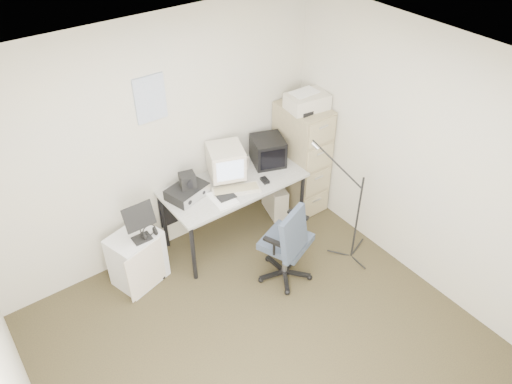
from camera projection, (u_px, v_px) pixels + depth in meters
floor at (269, 352)px, 4.42m from camera, size 3.60×3.60×0.01m
ceiling at (276, 94)px, 2.90m from camera, size 3.60×3.60×0.01m
wall_back at (158, 145)px, 4.81m from camera, size 3.60×0.02×2.50m
wall_left at (20, 381)px, 2.81m from camera, size 0.02×3.60×2.50m
wall_right at (429, 167)px, 4.50m from camera, size 0.02×3.60×2.50m
wall_calendar at (150, 99)px, 4.49m from camera, size 0.30×0.02×0.44m
filing_cabinet at (301, 158)px, 5.71m from camera, size 0.40×0.60×1.30m
printer at (307, 101)px, 5.25m from camera, size 0.46×0.35×0.17m
desk at (235, 210)px, 5.42m from camera, size 1.50×0.70×0.73m
crt_monitor at (226, 164)px, 5.13m from camera, size 0.45×0.46×0.39m
crt_tv at (268, 151)px, 5.41m from camera, size 0.43×0.44×0.30m
desk_speaker at (245, 163)px, 5.36m from camera, size 0.10×0.10×0.14m
keyboard at (236, 190)px, 5.08m from camera, size 0.52×0.34×0.03m
mouse at (265, 180)px, 5.20m from camera, size 0.08×0.12×0.03m
radio_receiver at (187, 191)px, 4.98m from camera, size 0.45×0.38×0.11m
radio_speaker at (188, 180)px, 4.91m from camera, size 0.18×0.17×0.15m
papers at (223, 199)px, 4.96m from camera, size 0.24×0.32×0.02m
pc_tower at (275, 199)px, 5.86m from camera, size 0.28×0.43×0.37m
office_chair at (286, 240)px, 4.86m from camera, size 0.73×0.73×0.97m
side_cart at (137, 258)px, 4.93m from camera, size 0.56×0.49×0.58m
music_stand at (139, 222)px, 4.60m from camera, size 0.30×0.17×0.42m
headphones at (149, 233)px, 4.73m from camera, size 0.20×0.20×0.03m
mic_stand at (359, 207)px, 4.97m from camera, size 0.03×0.03×1.35m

